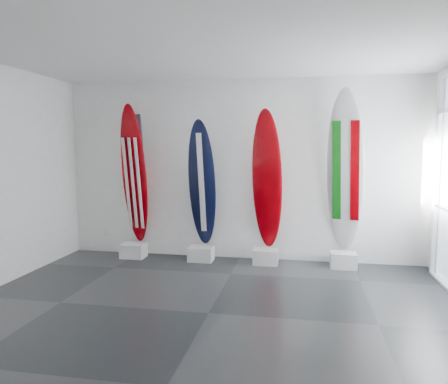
% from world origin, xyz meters
% --- Properties ---
extents(floor, '(6.00, 6.00, 0.00)m').
position_xyz_m(floor, '(0.00, 0.00, 0.00)').
color(floor, black).
rests_on(floor, ground).
extents(ceiling, '(6.00, 6.00, 0.00)m').
position_xyz_m(ceiling, '(0.00, 0.00, 3.00)').
color(ceiling, white).
rests_on(ceiling, wall_back).
extents(wall_back, '(6.00, 0.00, 6.00)m').
position_xyz_m(wall_back, '(0.00, 2.50, 1.50)').
color(wall_back, silver).
rests_on(wall_back, ground).
extents(wall_front, '(6.00, 0.00, 6.00)m').
position_xyz_m(wall_front, '(0.00, -2.50, 1.50)').
color(wall_front, silver).
rests_on(wall_front, ground).
extents(display_block_usa, '(0.40, 0.30, 0.24)m').
position_xyz_m(display_block_usa, '(-1.80, 2.18, 0.12)').
color(display_block_usa, silver).
rests_on(display_block_usa, floor).
extents(surfboard_usa, '(0.61, 0.48, 2.37)m').
position_xyz_m(surfboard_usa, '(-1.80, 2.28, 1.42)').
color(surfboard_usa, '#890005').
rests_on(surfboard_usa, display_block_usa).
extents(display_block_navy, '(0.40, 0.30, 0.24)m').
position_xyz_m(display_block_navy, '(-0.61, 2.18, 0.12)').
color(display_block_navy, silver).
rests_on(display_block_navy, floor).
extents(surfboard_navy, '(0.53, 0.43, 2.10)m').
position_xyz_m(surfboard_navy, '(-0.61, 2.28, 1.28)').
color(surfboard_navy, black).
rests_on(surfboard_navy, display_block_navy).
extents(display_block_swiss, '(0.40, 0.30, 0.24)m').
position_xyz_m(display_block_swiss, '(0.46, 2.18, 0.12)').
color(display_block_swiss, silver).
rests_on(display_block_swiss, floor).
extents(surfboard_swiss, '(0.58, 0.45, 2.25)m').
position_xyz_m(surfboard_swiss, '(0.46, 2.28, 1.36)').
color(surfboard_swiss, '#890005').
rests_on(surfboard_swiss, display_block_swiss).
extents(display_block_italy, '(0.40, 0.30, 0.24)m').
position_xyz_m(display_block_italy, '(1.68, 2.18, 0.12)').
color(display_block_italy, silver).
rests_on(display_block_italy, floor).
extents(surfboard_italy, '(0.67, 0.55, 2.54)m').
position_xyz_m(surfboard_italy, '(1.68, 2.28, 1.51)').
color(surfboard_italy, silver).
rests_on(surfboard_italy, display_block_italy).
extents(wall_outlet, '(0.09, 0.02, 0.13)m').
position_xyz_m(wall_outlet, '(-2.45, 2.48, 0.35)').
color(wall_outlet, silver).
rests_on(wall_outlet, wall_back).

